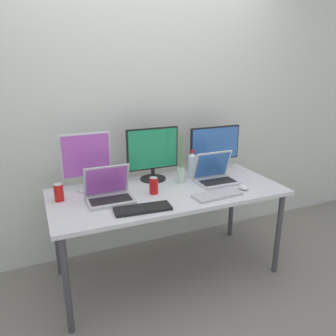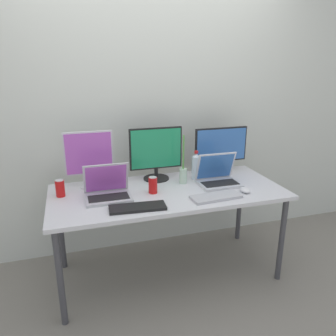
{
  "view_description": "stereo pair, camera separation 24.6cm",
  "coord_description": "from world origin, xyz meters",
  "px_view_note": "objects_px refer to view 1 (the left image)",
  "views": [
    {
      "loc": [
        -0.92,
        -2.16,
        1.68
      ],
      "look_at": [
        0.0,
        0.0,
        0.92
      ],
      "focal_mm": 35.0,
      "sensor_mm": 36.0,
      "label": 1
    },
    {
      "loc": [
        -0.69,
        -2.25,
        1.68
      ],
      "look_at": [
        0.0,
        0.0,
        0.92
      ],
      "focal_mm": 35.0,
      "sensor_mm": 36.0,
      "label": 2
    }
  ],
  "objects_px": {
    "monitor_left": "(86,160)",
    "laptop_secondary": "(215,175)",
    "bamboo_vase": "(181,173)",
    "keyboard_aux": "(217,195)",
    "monitor_right": "(215,147)",
    "work_desk": "(168,197)",
    "monitor_center": "(153,153)",
    "soda_can_near_keyboard": "(59,192)",
    "mouse_by_keyboard": "(243,187)",
    "soda_can_by_laptop": "(154,186)",
    "water_bottle": "(192,165)",
    "laptop_silver": "(109,192)",
    "keyboard_main": "(143,209)"
  },
  "relations": [
    {
      "from": "monitor_left",
      "to": "laptop_secondary",
      "type": "xyz_separation_m",
      "value": [
        0.99,
        -0.24,
        -0.18
      ]
    },
    {
      "from": "bamboo_vase",
      "to": "laptop_secondary",
      "type": "bearing_deg",
      "value": -19.89
    },
    {
      "from": "keyboard_aux",
      "to": "monitor_right",
      "type": "bearing_deg",
      "value": 57.43
    },
    {
      "from": "work_desk",
      "to": "monitor_center",
      "type": "distance_m",
      "value": 0.4
    },
    {
      "from": "monitor_center",
      "to": "soda_can_near_keyboard",
      "type": "xyz_separation_m",
      "value": [
        -0.77,
        -0.16,
        -0.17
      ]
    },
    {
      "from": "mouse_by_keyboard",
      "to": "soda_can_near_keyboard",
      "type": "relative_size",
      "value": 0.74
    },
    {
      "from": "monitor_left",
      "to": "soda_can_by_laptop",
      "type": "relative_size",
      "value": 3.52
    },
    {
      "from": "monitor_left",
      "to": "monitor_right",
      "type": "distance_m",
      "value": 1.12
    },
    {
      "from": "water_bottle",
      "to": "bamboo_vase",
      "type": "distance_m",
      "value": 0.16
    },
    {
      "from": "monitor_center",
      "to": "monitor_right",
      "type": "bearing_deg",
      "value": -0.61
    },
    {
      "from": "soda_can_by_laptop",
      "to": "bamboo_vase",
      "type": "relative_size",
      "value": 0.32
    },
    {
      "from": "laptop_silver",
      "to": "bamboo_vase",
      "type": "height_order",
      "value": "bamboo_vase"
    },
    {
      "from": "bamboo_vase",
      "to": "keyboard_aux",
      "type": "bearing_deg",
      "value": -71.22
    },
    {
      "from": "monitor_center",
      "to": "monitor_right",
      "type": "relative_size",
      "value": 0.92
    },
    {
      "from": "monitor_left",
      "to": "keyboard_main",
      "type": "height_order",
      "value": "monitor_left"
    },
    {
      "from": "soda_can_near_keyboard",
      "to": "soda_can_by_laptop",
      "type": "distance_m",
      "value": 0.68
    },
    {
      "from": "work_desk",
      "to": "mouse_by_keyboard",
      "type": "relative_size",
      "value": 19.08
    },
    {
      "from": "monitor_center",
      "to": "monitor_right",
      "type": "distance_m",
      "value": 0.58
    },
    {
      "from": "keyboard_main",
      "to": "bamboo_vase",
      "type": "xyz_separation_m",
      "value": [
        0.46,
        0.38,
        0.07
      ]
    },
    {
      "from": "work_desk",
      "to": "water_bottle",
      "type": "relative_size",
      "value": 7.29
    },
    {
      "from": "monitor_center",
      "to": "work_desk",
      "type": "bearing_deg",
      "value": -85.96
    },
    {
      "from": "laptop_secondary",
      "to": "monitor_right",
      "type": "bearing_deg",
      "value": 60.83
    },
    {
      "from": "laptop_silver",
      "to": "keyboard_aux",
      "type": "distance_m",
      "value": 0.79
    },
    {
      "from": "laptop_silver",
      "to": "keyboard_aux",
      "type": "relative_size",
      "value": 0.89
    },
    {
      "from": "laptop_silver",
      "to": "mouse_by_keyboard",
      "type": "distance_m",
      "value": 1.03
    },
    {
      "from": "soda_can_near_keyboard",
      "to": "water_bottle",
      "type": "bearing_deg",
      "value": 3.52
    },
    {
      "from": "soda_can_by_laptop",
      "to": "monitor_right",
      "type": "bearing_deg",
      "value": 22.51
    },
    {
      "from": "monitor_right",
      "to": "keyboard_aux",
      "type": "relative_size",
      "value": 1.3
    },
    {
      "from": "work_desk",
      "to": "monitor_right",
      "type": "distance_m",
      "value": 0.69
    },
    {
      "from": "water_bottle",
      "to": "soda_can_by_laptop",
      "type": "distance_m",
      "value": 0.47
    },
    {
      "from": "monitor_left",
      "to": "monitor_right",
      "type": "relative_size",
      "value": 0.93
    },
    {
      "from": "monitor_center",
      "to": "mouse_by_keyboard",
      "type": "relative_size",
      "value": 4.73
    },
    {
      "from": "monitor_left",
      "to": "mouse_by_keyboard",
      "type": "distance_m",
      "value": 1.22
    },
    {
      "from": "monitor_left",
      "to": "water_bottle",
      "type": "relative_size",
      "value": 1.82
    },
    {
      "from": "soda_can_near_keyboard",
      "to": "bamboo_vase",
      "type": "height_order",
      "value": "bamboo_vase"
    },
    {
      "from": "monitor_center",
      "to": "monitor_right",
      "type": "xyz_separation_m",
      "value": [
        0.58,
        -0.01,
        -0.01
      ]
    },
    {
      "from": "soda_can_by_laptop",
      "to": "bamboo_vase",
      "type": "height_order",
      "value": "bamboo_vase"
    },
    {
      "from": "keyboard_aux",
      "to": "soda_can_near_keyboard",
      "type": "height_order",
      "value": "soda_can_near_keyboard"
    },
    {
      "from": "monitor_left",
      "to": "laptop_silver",
      "type": "height_order",
      "value": "monitor_left"
    },
    {
      "from": "monitor_left",
      "to": "bamboo_vase",
      "type": "height_order",
      "value": "monitor_left"
    },
    {
      "from": "laptop_secondary",
      "to": "soda_can_by_laptop",
      "type": "xyz_separation_m",
      "value": [
        -0.55,
        -0.04,
        0.0
      ]
    },
    {
      "from": "bamboo_vase",
      "to": "soda_can_by_laptop",
      "type": "bearing_deg",
      "value": -155.19
    },
    {
      "from": "monitor_right",
      "to": "bamboo_vase",
      "type": "height_order",
      "value": "monitor_right"
    },
    {
      "from": "monitor_right",
      "to": "laptop_secondary",
      "type": "height_order",
      "value": "monitor_right"
    },
    {
      "from": "monitor_left",
      "to": "mouse_by_keyboard",
      "type": "bearing_deg",
      "value": -23.13
    },
    {
      "from": "soda_can_by_laptop",
      "to": "water_bottle",
      "type": "bearing_deg",
      "value": 25.33
    },
    {
      "from": "laptop_secondary",
      "to": "soda_can_by_laptop",
      "type": "height_order",
      "value": "laptop_secondary"
    },
    {
      "from": "soda_can_by_laptop",
      "to": "monitor_center",
      "type": "bearing_deg",
      "value": 70.32
    },
    {
      "from": "monitor_left",
      "to": "water_bottle",
      "type": "height_order",
      "value": "monitor_left"
    },
    {
      "from": "monitor_right",
      "to": "keyboard_main",
      "type": "distance_m",
      "value": 1.03
    }
  ]
}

